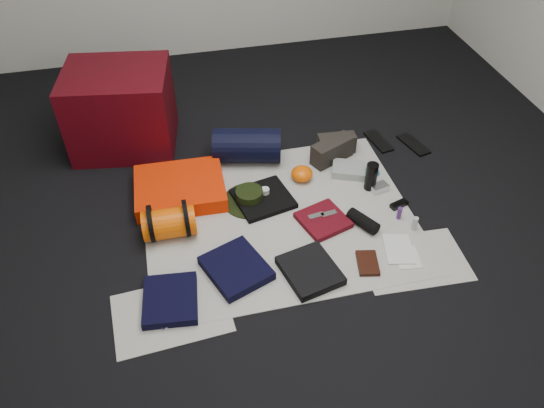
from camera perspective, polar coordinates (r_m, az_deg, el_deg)
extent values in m
cube|color=black|center=(3.21, 0.76, -1.65)|extent=(4.50, 4.50, 0.02)
cube|color=silver|center=(3.20, 0.76, -1.48)|extent=(1.60, 1.30, 0.01)
cube|color=silver|center=(2.80, -10.77, -11.47)|extent=(0.61, 0.44, 0.00)
cube|color=silver|center=(3.08, 14.96, -5.84)|extent=(0.60, 0.43, 0.00)
cube|color=#47050C|center=(3.78, -15.92, 9.77)|extent=(0.75, 0.66, 0.56)
cube|color=red|center=(3.37, -9.87, 1.68)|extent=(0.56, 0.47, 0.10)
cylinder|color=#E95503|center=(3.10, -11.00, -2.06)|extent=(0.30, 0.18, 0.18)
cylinder|color=black|center=(3.09, -12.88, -2.08)|extent=(0.02, 0.22, 0.22)
cylinder|color=black|center=(3.08, -9.21, -1.51)|extent=(0.02, 0.22, 0.22)
cylinder|color=black|center=(3.56, -2.69, 6.28)|extent=(0.49, 0.33, 0.23)
cylinder|color=black|center=(3.31, -2.44, 0.39)|extent=(0.37, 0.37, 0.01)
cylinder|color=black|center=(3.28, -2.46, 0.93)|extent=(0.17, 0.17, 0.07)
cube|color=#292420|center=(3.61, 6.50, 5.73)|extent=(0.32, 0.23, 0.15)
cube|color=#292420|center=(3.70, 6.96, 6.49)|extent=(0.26, 0.12, 0.13)
cube|color=black|center=(3.87, 11.39, 6.63)|extent=(0.14, 0.27, 0.01)
cube|color=black|center=(3.90, 14.97, 6.21)|extent=(0.16, 0.28, 0.01)
cube|color=black|center=(2.81, -10.88, -10.09)|extent=(0.31, 0.34, 0.05)
cube|color=black|center=(2.90, -3.88, -6.89)|extent=(0.40, 0.42, 0.05)
cube|color=black|center=(2.89, 4.12, -7.15)|extent=(0.34, 0.37, 0.05)
cube|color=black|center=(3.30, -0.96, 0.58)|extent=(0.39, 0.38, 0.03)
cube|color=#540912|center=(3.18, 5.52, -1.73)|extent=(0.33, 0.33, 0.03)
ellipsoid|color=#E95503|center=(3.44, 3.23, 3.27)|extent=(0.18, 0.18, 0.09)
cube|color=gray|center=(3.54, 8.24, 3.66)|extent=(0.26, 0.23, 0.05)
cylinder|color=black|center=(3.40, 10.62, 2.93)|extent=(0.10, 0.10, 0.19)
cylinder|color=black|center=(3.17, 9.76, -1.83)|extent=(0.17, 0.21, 0.08)
cube|color=silver|center=(3.44, 11.46, 1.73)|extent=(0.12, 0.09, 0.04)
cube|color=#0F6596|center=(3.54, 10.39, 3.28)|extent=(0.13, 0.10, 0.04)
cylinder|color=#482067|center=(3.26, 13.55, -0.96)|extent=(0.03, 0.03, 0.08)
cylinder|color=#A1A6A1|center=(3.21, 15.11, -2.05)|extent=(0.04, 0.04, 0.09)
cube|color=black|center=(2.98, 10.24, -6.27)|extent=(0.15, 0.19, 0.02)
cube|color=silver|center=(3.10, 13.44, -4.74)|extent=(0.20, 0.26, 0.01)
cube|color=silver|center=(3.07, 14.37, -5.59)|extent=(0.15, 0.18, 0.01)
cube|color=black|center=(3.36, 13.50, -0.05)|extent=(0.12, 0.08, 0.03)
cube|color=silver|center=(2.76, -11.43, -12.27)|extent=(0.11, 0.11, 0.01)
cylinder|color=beige|center=(3.30, -0.74, 1.42)|extent=(0.05, 0.05, 0.04)
cube|color=silver|center=(3.16, 4.75, -1.29)|extent=(0.10, 0.05, 0.01)
cube|color=silver|center=(3.18, 6.13, -1.06)|extent=(0.10, 0.05, 0.01)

